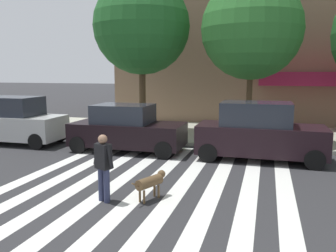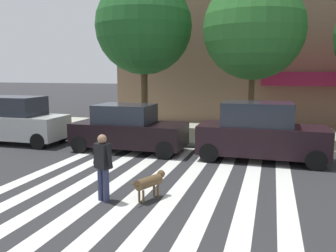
{
  "view_description": "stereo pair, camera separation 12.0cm",
  "coord_description": "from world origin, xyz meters",
  "px_view_note": "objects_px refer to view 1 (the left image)",
  "views": [
    {
      "loc": [
        2.25,
        -0.36,
        3.08
      ],
      "look_at": [
        -0.31,
        8.51,
        1.64
      ],
      "focal_mm": 36.86,
      "sensor_mm": 36.0,
      "label": 1
    },
    {
      "loc": [
        2.36,
        -0.32,
        3.08
      ],
      "look_at": [
        -0.31,
        8.51,
        1.64
      ],
      "focal_mm": 36.86,
      "sensor_mm": 36.0,
      "label": 2
    }
  ],
  "objects_px": {
    "street_tree_nearest": "(142,26)",
    "parked_car_near_curb": "(11,121)",
    "parked_car_behind_first": "(127,129)",
    "street_tree_middle": "(252,29)",
    "parked_car_third_in_line": "(259,133)",
    "dog_on_leash": "(151,182)",
    "pedestrian_dog_walker": "(103,164)"
  },
  "relations": [
    {
      "from": "pedestrian_dog_walker",
      "to": "dog_on_leash",
      "type": "height_order",
      "value": "pedestrian_dog_walker"
    },
    {
      "from": "street_tree_nearest",
      "to": "street_tree_middle",
      "type": "distance_m",
      "value": 5.01
    },
    {
      "from": "street_tree_middle",
      "to": "parked_car_near_curb",
      "type": "bearing_deg",
      "value": -162.62
    },
    {
      "from": "parked_car_near_curb",
      "to": "street_tree_middle",
      "type": "relative_size",
      "value": 0.66
    },
    {
      "from": "parked_car_behind_first",
      "to": "street_tree_nearest",
      "type": "distance_m",
      "value": 5.41
    },
    {
      "from": "street_tree_middle",
      "to": "street_tree_nearest",
      "type": "bearing_deg",
      "value": 178.89
    },
    {
      "from": "street_tree_middle",
      "to": "pedestrian_dog_walker",
      "type": "relative_size",
      "value": 4.21
    },
    {
      "from": "dog_on_leash",
      "to": "pedestrian_dog_walker",
      "type": "bearing_deg",
      "value": -156.57
    },
    {
      "from": "parked_car_near_curb",
      "to": "street_tree_nearest",
      "type": "bearing_deg",
      "value": 33.04
    },
    {
      "from": "street_tree_middle",
      "to": "dog_on_leash",
      "type": "bearing_deg",
      "value": -103.45
    },
    {
      "from": "parked_car_near_curb",
      "to": "dog_on_leash",
      "type": "bearing_deg",
      "value": -30.32
    },
    {
      "from": "street_tree_nearest",
      "to": "pedestrian_dog_walker",
      "type": "relative_size",
      "value": 4.46
    },
    {
      "from": "parked_car_near_curb",
      "to": "pedestrian_dog_walker",
      "type": "bearing_deg",
      "value": -36.3
    },
    {
      "from": "parked_car_third_in_line",
      "to": "pedestrian_dog_walker",
      "type": "xyz_separation_m",
      "value": [
        -3.44,
        -5.16,
        -0.05
      ]
    },
    {
      "from": "parked_car_near_curb",
      "to": "parked_car_behind_first",
      "type": "height_order",
      "value": "parked_car_near_curb"
    },
    {
      "from": "pedestrian_dog_walker",
      "to": "dog_on_leash",
      "type": "relative_size",
      "value": 1.51
    },
    {
      "from": "street_tree_middle",
      "to": "parked_car_behind_first",
      "type": "bearing_deg",
      "value": -145.23
    },
    {
      "from": "street_tree_middle",
      "to": "pedestrian_dog_walker",
      "type": "distance_m",
      "value": 9.62
    },
    {
      "from": "street_tree_middle",
      "to": "dog_on_leash",
      "type": "height_order",
      "value": "street_tree_middle"
    },
    {
      "from": "parked_car_third_in_line",
      "to": "street_tree_middle",
      "type": "height_order",
      "value": "street_tree_middle"
    },
    {
      "from": "parked_car_near_curb",
      "to": "parked_car_behind_first",
      "type": "bearing_deg",
      "value": 0.01
    },
    {
      "from": "street_tree_nearest",
      "to": "parked_car_behind_first",
      "type": "bearing_deg",
      "value": -80.69
    },
    {
      "from": "parked_car_third_in_line",
      "to": "pedestrian_dog_walker",
      "type": "relative_size",
      "value": 2.67
    },
    {
      "from": "parked_car_behind_first",
      "to": "parked_car_near_curb",
      "type": "bearing_deg",
      "value": -179.99
    },
    {
      "from": "parked_car_behind_first",
      "to": "dog_on_leash",
      "type": "height_order",
      "value": "parked_car_behind_first"
    },
    {
      "from": "street_tree_nearest",
      "to": "pedestrian_dog_walker",
      "type": "height_order",
      "value": "street_tree_nearest"
    },
    {
      "from": "parked_car_behind_first",
      "to": "street_tree_middle",
      "type": "height_order",
      "value": "street_tree_middle"
    },
    {
      "from": "street_tree_nearest",
      "to": "parked_car_near_curb",
      "type": "bearing_deg",
      "value": -146.96
    },
    {
      "from": "pedestrian_dog_walker",
      "to": "street_tree_nearest",
      "type": "bearing_deg",
      "value": 104.07
    },
    {
      "from": "parked_car_near_curb",
      "to": "parked_car_third_in_line",
      "type": "relative_size",
      "value": 1.04
    },
    {
      "from": "street_tree_nearest",
      "to": "street_tree_middle",
      "type": "xyz_separation_m",
      "value": [
        5.0,
        -0.1,
        -0.31
      ]
    },
    {
      "from": "parked_car_third_in_line",
      "to": "pedestrian_dog_walker",
      "type": "height_order",
      "value": "parked_car_third_in_line"
    }
  ]
}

